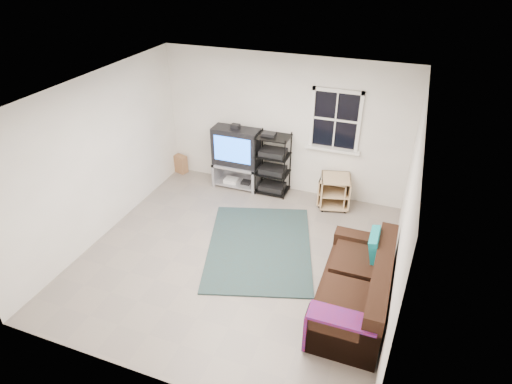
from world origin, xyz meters
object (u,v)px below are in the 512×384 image
at_px(side_table_right, 334,188).
at_px(sofa, 356,289).
at_px(tv_unit, 236,153).
at_px(side_table_left, 335,190).
at_px(av_rack, 273,168).

xyz_separation_m(side_table_right, sofa, (0.81, -2.48, -0.01)).
xyz_separation_m(tv_unit, side_table_right, (1.92, 0.00, -0.39)).
relative_size(side_table_left, sofa, 0.32).
bearing_deg(tv_unit, sofa, -42.29).
height_order(side_table_left, side_table_right, side_table_left).
bearing_deg(side_table_left, side_table_right, 117.76).
distance_m(side_table_left, side_table_right, 0.06).
distance_m(tv_unit, sofa, 3.71).
xyz_separation_m(tv_unit, av_rack, (0.74, 0.00, -0.19)).
distance_m(tv_unit, side_table_left, 1.99).
height_order(av_rack, side_table_left, av_rack).
bearing_deg(av_rack, sofa, -51.35).
xyz_separation_m(tv_unit, sofa, (2.73, -2.48, -0.40)).
bearing_deg(tv_unit, av_rack, 0.33).
bearing_deg(tv_unit, side_table_left, -1.63).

